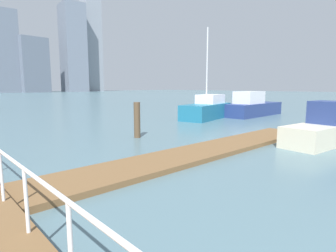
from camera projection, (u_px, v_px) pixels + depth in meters
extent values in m
plane|color=slate|center=(23.00, 135.00, 15.37)|extent=(300.00, 300.00, 0.00)
cube|color=brown|center=(202.00, 152.00, 11.08)|extent=(15.11, 2.00, 0.18)
cylinder|color=white|center=(71.00, 246.00, 3.09)|extent=(0.06, 0.06, 1.05)
cylinder|color=white|center=(26.00, 201.00, 4.30)|extent=(0.06, 0.06, 1.05)
cylinder|color=white|center=(2.00, 176.00, 5.50)|extent=(0.06, 0.06, 1.05)
cylinder|color=white|center=(10.00, 158.00, 4.83)|extent=(0.06, 28.18, 0.06)
cylinder|color=brown|center=(137.00, 120.00, 14.52)|extent=(0.34, 0.34, 1.89)
cube|color=#1E6B8C|center=(206.00, 111.00, 23.13)|extent=(6.10, 3.41, 1.25)
cube|color=white|center=(210.00, 99.00, 23.63)|extent=(2.85, 2.23, 0.77)
cylinder|color=silver|center=(207.00, 66.00, 22.60)|extent=(0.12, 0.12, 6.21)
cube|color=navy|center=(254.00, 109.00, 25.66)|extent=(7.22, 2.44, 1.17)
cube|color=white|center=(249.00, 97.00, 24.84)|extent=(2.82, 1.84, 1.10)
cube|color=beige|center=(321.00, 134.00, 12.88)|extent=(4.82, 2.13, 0.95)
cube|color=navy|center=(328.00, 112.00, 13.02)|extent=(1.54, 1.47, 1.06)
cube|color=slate|center=(6.00, 52.00, 121.70)|extent=(10.37, 7.64, 36.15)
cube|color=slate|center=(33.00, 65.00, 127.39)|extent=(12.96, 9.32, 25.03)
cube|color=slate|center=(73.00, 49.00, 143.20)|extent=(11.74, 14.22, 44.54)
cube|color=#8C939E|center=(91.00, 17.00, 153.34)|extent=(9.27, 8.01, 82.25)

